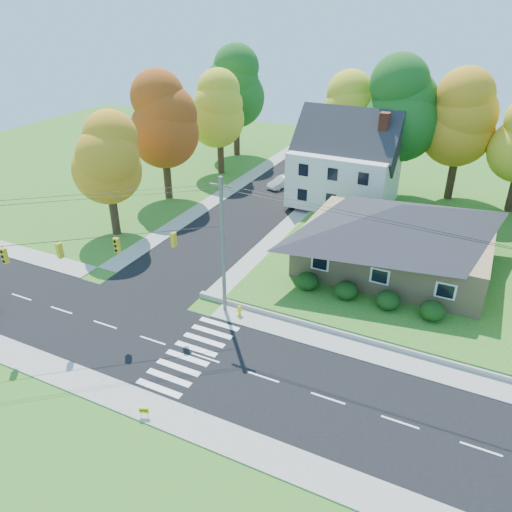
# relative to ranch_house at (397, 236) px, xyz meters

# --- Properties ---
(ground) EXTENTS (120.00, 120.00, 0.00)m
(ground) POSITION_rel_ranch_house_xyz_m (-8.00, -16.00, -3.27)
(ground) COLOR #3D7923
(road_main) EXTENTS (90.00, 8.00, 0.02)m
(road_main) POSITION_rel_ranch_house_xyz_m (-8.00, -16.00, -3.26)
(road_main) COLOR black
(road_main) RESTS_ON ground
(road_cross) EXTENTS (8.00, 44.00, 0.02)m
(road_cross) POSITION_rel_ranch_house_xyz_m (-16.00, 10.00, -3.25)
(road_cross) COLOR black
(road_cross) RESTS_ON ground
(sidewalk_north) EXTENTS (90.00, 2.00, 0.08)m
(sidewalk_north) POSITION_rel_ranch_house_xyz_m (-8.00, -11.00, -3.23)
(sidewalk_north) COLOR #9C9A90
(sidewalk_north) RESTS_ON ground
(sidewalk_south) EXTENTS (90.00, 2.00, 0.08)m
(sidewalk_south) POSITION_rel_ranch_house_xyz_m (-8.00, -21.00, -3.23)
(sidewalk_south) COLOR #9C9A90
(sidewalk_south) RESTS_ON ground
(lawn) EXTENTS (30.00, 30.00, 0.50)m
(lawn) POSITION_rel_ranch_house_xyz_m (5.00, 5.00, -3.02)
(lawn) COLOR #3D7923
(lawn) RESTS_ON ground
(ranch_house) EXTENTS (14.60, 10.60, 5.40)m
(ranch_house) POSITION_rel_ranch_house_xyz_m (0.00, 0.00, 0.00)
(ranch_house) COLOR tan
(ranch_house) RESTS_ON lawn
(colonial_house) EXTENTS (10.40, 8.40, 9.60)m
(colonial_house) POSITION_rel_ranch_house_xyz_m (-7.96, 12.00, 1.32)
(colonial_house) COLOR silver
(colonial_house) RESTS_ON lawn
(hedge_row) EXTENTS (10.70, 1.70, 1.27)m
(hedge_row) POSITION_rel_ranch_house_xyz_m (-0.50, -6.20, -2.13)
(hedge_row) COLOR #163A10
(hedge_row) RESTS_ON lawn
(traffic_infrastructure) EXTENTS (38.10, 10.66, 10.00)m
(traffic_infrastructure) POSITION_rel_ranch_house_xyz_m (-8.15, -14.65, 1.88)
(traffic_infrastructure) COLOR #666059
(traffic_infrastructure) RESTS_ON ground
(tree_lot_0) EXTENTS (6.72, 6.72, 12.51)m
(tree_lot_0) POSITION_rel_ranch_house_xyz_m (-10.00, 18.00, 5.04)
(tree_lot_0) COLOR #3F2A19
(tree_lot_0) RESTS_ON lawn
(tree_lot_1) EXTENTS (7.84, 7.84, 14.60)m
(tree_lot_1) POSITION_rel_ranch_house_xyz_m (-4.00, 17.00, 6.35)
(tree_lot_1) COLOR #3F2A19
(tree_lot_1) RESTS_ON lawn
(tree_lot_2) EXTENTS (7.28, 7.28, 13.56)m
(tree_lot_2) POSITION_rel_ranch_house_xyz_m (2.00, 18.00, 5.70)
(tree_lot_2) COLOR #3F2A19
(tree_lot_2) RESTS_ON lawn
(tree_west_0) EXTENTS (6.16, 6.16, 11.47)m
(tree_west_0) POSITION_rel_ranch_house_xyz_m (-25.00, -4.00, 3.89)
(tree_west_0) COLOR #3F2A19
(tree_west_0) RESTS_ON ground
(tree_west_1) EXTENTS (7.28, 7.28, 13.56)m
(tree_west_1) POSITION_rel_ranch_house_xyz_m (-26.00, 6.00, 5.20)
(tree_west_1) COLOR #3F2A19
(tree_west_1) RESTS_ON ground
(tree_west_2) EXTENTS (6.72, 6.72, 12.51)m
(tree_west_2) POSITION_rel_ranch_house_xyz_m (-25.00, 16.00, 4.54)
(tree_west_2) COLOR #3F2A19
(tree_west_2) RESTS_ON ground
(tree_west_3) EXTENTS (7.84, 7.84, 14.60)m
(tree_west_3) POSITION_rel_ranch_house_xyz_m (-27.00, 24.00, 5.85)
(tree_west_3) COLOR #3F2A19
(tree_west_3) RESTS_ON ground
(white_car) EXTENTS (2.61, 4.01, 1.25)m
(white_car) POSITION_rel_ranch_house_xyz_m (-15.97, 14.39, -2.62)
(white_car) COLOR silver
(white_car) RESTS_ON road_cross
(fire_hydrant) EXTENTS (0.48, 0.37, 0.83)m
(fire_hydrant) POSITION_rel_ranch_house_xyz_m (-8.23, -10.98, -2.87)
(fire_hydrant) COLOR yellow
(fire_hydrant) RESTS_ON ground
(yard_sign) EXTENTS (0.52, 0.24, 0.68)m
(yard_sign) POSITION_rel_ranch_house_xyz_m (-8.37, -21.65, -2.78)
(yard_sign) COLOR black
(yard_sign) RESTS_ON ground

